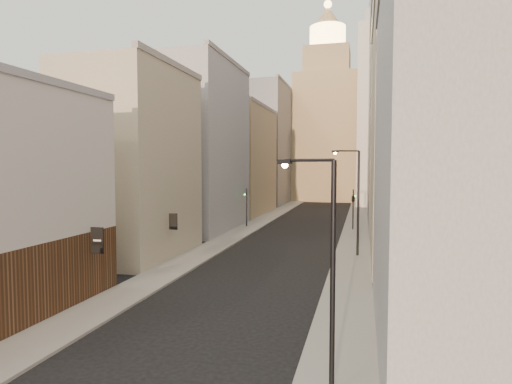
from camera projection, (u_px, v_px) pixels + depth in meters
name	position (u px, v px, depth m)	size (l,w,h in m)	color
sidewalk_left	(268.00, 218.00, 63.99)	(3.00, 140.00, 0.15)	gray
sidewalk_right	(357.00, 220.00, 60.82)	(3.00, 140.00, 0.15)	gray
left_bldg_beige	(132.00, 164.00, 36.78)	(8.00, 12.00, 16.00)	tan
left_bldg_grey	(201.00, 148.00, 52.14)	(8.00, 16.00, 20.00)	gray
left_bldg_tan	(242.00, 162.00, 69.65)	(8.00, 18.00, 17.00)	tan
left_bldg_wingrid	(268.00, 146.00, 88.80)	(8.00, 20.00, 24.00)	gray
right_bldg_grey	(482.00, 162.00, 17.37)	(8.00, 16.00, 16.00)	gray
right_bldg_beige	(423.00, 139.00, 34.67)	(8.00, 16.00, 20.00)	tan
right_bldg_wingrid	(402.00, 125.00, 53.85)	(8.00, 20.00, 26.00)	gray
highrise	(425.00, 69.00, 78.70)	(21.00, 23.00, 51.20)	gray
clock_tower	(327.00, 123.00, 97.38)	(14.00, 14.00, 44.90)	tan
white_tower	(379.00, 109.00, 81.09)	(8.00, 8.00, 41.50)	silver
streetlamp_near	(327.00, 262.00, 14.26)	(2.07, 0.72, 8.08)	black
streetlamp_mid	(356.00, 196.00, 36.38)	(2.36, 0.77, 9.15)	black
traffic_light_left	(247.00, 200.00, 54.06)	(0.56, 0.46, 5.00)	black
traffic_light_right	(353.00, 198.00, 51.47)	(0.75, 0.75, 5.00)	black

